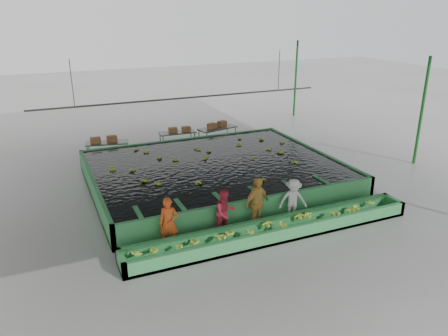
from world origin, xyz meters
name	(u,v)px	position (x,y,z in m)	size (l,w,h in m)	color
ground	(229,196)	(0.00, 0.00, 0.00)	(80.00, 80.00, 0.00)	gray
shed_roof	(230,67)	(0.00, 0.00, 5.00)	(20.00, 22.00, 0.04)	gray
shed_posts	(229,135)	(0.00, 0.00, 2.50)	(20.00, 22.00, 5.00)	#18611E
flotation_tank	(215,173)	(0.00, 1.50, 0.45)	(10.00, 8.00, 0.90)	#328746
tank_water	(214,164)	(0.00, 1.50, 0.85)	(9.70, 7.70, 0.00)	black
sorting_trough	(275,230)	(0.00, -3.60, 0.25)	(10.00, 1.00, 0.50)	#328746
cableway_rail	(186,98)	(0.00, 5.00, 3.00)	(0.08, 0.08, 14.00)	#59605B
rail_hanger_left	(72,83)	(-5.00, 5.00, 4.00)	(0.04, 0.04, 2.00)	#59605B
rail_hanger_right	(279,71)	(5.00, 5.00, 4.00)	(0.04, 0.04, 2.00)	#59605B
worker_a	(169,223)	(-3.28, -2.80, 0.81)	(0.59, 0.39, 1.62)	#D64918
worker_b	(225,213)	(-1.40, -2.80, 0.79)	(0.77, 0.60, 1.58)	#C52B42
worker_c	(257,203)	(-0.25, -2.80, 0.90)	(1.06, 0.44, 1.80)	gold
worker_d	(293,200)	(1.15, -2.80, 0.77)	(0.99, 0.57, 1.53)	silver
packing_table_left	(108,151)	(-3.62, 6.30, 0.45)	(2.00, 0.80, 0.91)	#59605B
packing_table_mid	(178,140)	(0.10, 6.86, 0.43)	(1.89, 0.76, 0.86)	#59605B
packing_table_right	(217,136)	(2.24, 6.51, 0.48)	(2.11, 0.84, 0.96)	#59605B
box_stack_left	(104,142)	(-3.76, 6.33, 0.91)	(1.25, 0.35, 0.27)	#905B36
box_stack_mid	(180,132)	(0.21, 6.81, 0.86)	(1.16, 0.32, 0.25)	#905B36
box_stack_right	(217,127)	(2.26, 6.60, 0.96)	(1.21, 0.33, 0.26)	#905B36
floating_bananas	(207,158)	(0.00, 2.30, 0.85)	(8.66, 5.90, 0.12)	#9FBB33
trough_bananas	(275,226)	(0.00, -3.60, 0.40)	(9.15, 0.61, 0.12)	#9FBB33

